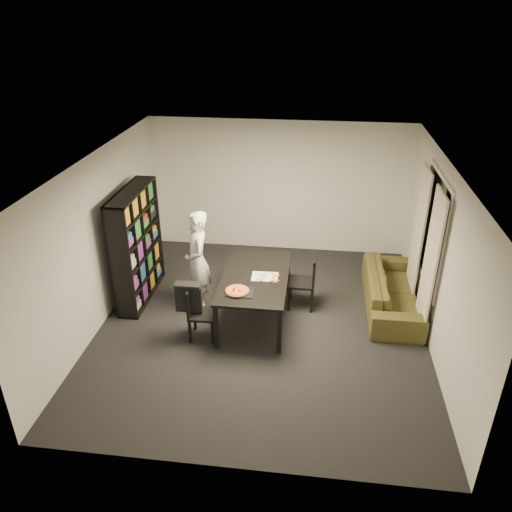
# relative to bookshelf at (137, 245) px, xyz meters

# --- Properties ---
(room) EXTENTS (5.01, 5.51, 2.61)m
(room) POSITION_rel_bookshelf_xyz_m (2.16, -0.60, 0.35)
(room) COLOR black
(room) RESTS_ON ground
(window_pane) EXTENTS (0.02, 1.40, 1.60)m
(window_pane) POSITION_rel_bookshelf_xyz_m (4.64, -0.00, 0.55)
(window_pane) COLOR black
(window_pane) RESTS_ON room
(window_frame) EXTENTS (0.03, 1.52, 1.72)m
(window_frame) POSITION_rel_bookshelf_xyz_m (4.64, -0.00, 0.55)
(window_frame) COLOR white
(window_frame) RESTS_ON room
(curtain_left) EXTENTS (0.03, 0.70, 2.25)m
(curtain_left) POSITION_rel_bookshelf_xyz_m (4.56, -0.52, 0.20)
(curtain_left) COLOR beige
(curtain_left) RESTS_ON room
(curtain_right) EXTENTS (0.03, 0.70, 2.25)m
(curtain_right) POSITION_rel_bookshelf_xyz_m (4.56, 0.52, 0.20)
(curtain_right) COLOR beige
(curtain_right) RESTS_ON room
(bookshelf) EXTENTS (0.35, 1.50, 1.90)m
(bookshelf) POSITION_rel_bookshelf_xyz_m (0.00, 0.00, 0.00)
(bookshelf) COLOR black
(bookshelf) RESTS_ON room
(dining_table) EXTENTS (1.02, 1.83, 0.76)m
(dining_table) POSITION_rel_bookshelf_xyz_m (2.02, -0.42, -0.26)
(dining_table) COLOR black
(dining_table) RESTS_ON room
(chair_left) EXTENTS (0.40, 0.40, 0.85)m
(chair_left) POSITION_rel_bookshelf_xyz_m (1.23, -1.05, -0.47)
(chair_left) COLOR black
(chair_left) RESTS_ON room
(chair_right) EXTENTS (0.44, 0.44, 0.92)m
(chair_right) POSITION_rel_bookshelf_xyz_m (2.82, 0.01, -0.43)
(chair_right) COLOR black
(chair_right) RESTS_ON room
(draped_jacket) EXTENTS (0.39, 0.17, 0.47)m
(draped_jacket) POSITION_rel_bookshelf_xyz_m (1.12, -1.05, -0.25)
(draped_jacket) COLOR black
(draped_jacket) RESTS_ON chair_left
(person) EXTENTS (0.60, 0.72, 1.67)m
(person) POSITION_rel_bookshelf_xyz_m (1.06, -0.21, -0.11)
(person) COLOR silver
(person) RESTS_ON room
(baking_tray) EXTENTS (0.41, 0.33, 0.01)m
(baking_tray) POSITION_rel_bookshelf_xyz_m (1.87, -0.93, -0.18)
(baking_tray) COLOR black
(baking_tray) RESTS_ON dining_table
(pepperoni_pizza) EXTENTS (0.35, 0.35, 0.03)m
(pepperoni_pizza) POSITION_rel_bookshelf_xyz_m (1.82, -0.95, -0.16)
(pepperoni_pizza) COLOR brown
(pepperoni_pizza) RESTS_ON dining_table
(kitchen_towel) EXTENTS (0.41, 0.31, 0.01)m
(kitchen_towel) POSITION_rel_bookshelf_xyz_m (2.17, -0.44, -0.18)
(kitchen_towel) COLOR white
(kitchen_towel) RESTS_ON dining_table
(pizza_slices) EXTENTS (0.47, 0.44, 0.01)m
(pizza_slices) POSITION_rel_bookshelf_xyz_m (2.23, -0.47, -0.17)
(pizza_slices) COLOR #E3C447
(pizza_slices) RESTS_ON dining_table
(sofa) EXTENTS (0.82, 2.08, 0.61)m
(sofa) POSITION_rel_bookshelf_xyz_m (4.20, 0.16, -0.65)
(sofa) COLOR #45411B
(sofa) RESTS_ON room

